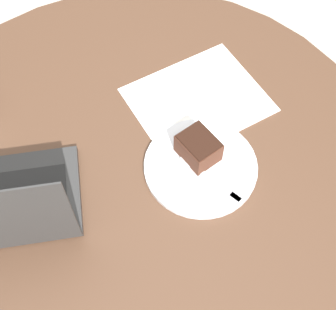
% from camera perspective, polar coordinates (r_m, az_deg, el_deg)
% --- Properties ---
extents(ground_plane, '(12.00, 12.00, 0.00)m').
position_cam_1_polar(ground_plane, '(1.75, -2.52, -12.92)').
color(ground_plane, '#B7AD9E').
extents(dining_table, '(1.21, 1.21, 0.72)m').
position_cam_1_polar(dining_table, '(1.21, -3.56, -4.01)').
color(dining_table, '#4C3323').
rests_on(dining_table, ground_plane).
extents(paper_document, '(0.37, 0.32, 0.00)m').
position_cam_1_polar(paper_document, '(1.19, 3.65, 6.75)').
color(paper_document, white).
rests_on(paper_document, dining_table).
extents(plate, '(0.26, 0.26, 0.01)m').
position_cam_1_polar(plate, '(1.08, 3.99, -1.39)').
color(plate, silver).
rests_on(plate, dining_table).
extents(cake_slice, '(0.08, 0.09, 0.06)m').
position_cam_1_polar(cake_slice, '(1.06, 3.72, 0.91)').
color(cake_slice, '#472619').
rests_on(cake_slice, plate).
extents(fork, '(0.04, 0.17, 0.00)m').
position_cam_1_polar(fork, '(1.05, 5.92, -3.47)').
color(fork, silver).
rests_on(fork, plate).
extents(laptop, '(0.39, 0.36, 0.25)m').
position_cam_1_polar(laptop, '(1.04, -19.66, -5.80)').
color(laptop, '#2D2D2D').
rests_on(laptop, dining_table).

